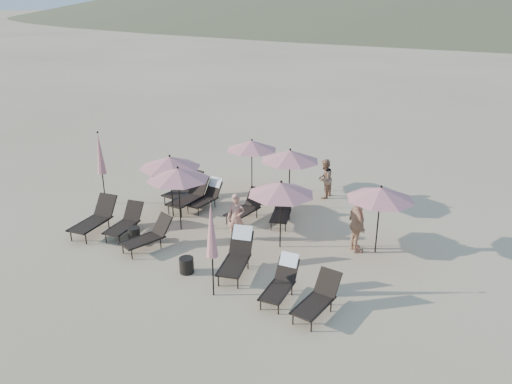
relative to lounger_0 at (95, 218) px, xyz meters
The scene contains 25 objects.
ground 4.88m from the lounger_0, ahead, with size 800.00×800.00×0.00m, color #D6BA8C.
lounger_0 is the anchor object (origin of this frame).
lounger_1 1.05m from the lounger_0, 17.40° to the left, with size 0.81×1.66×0.92m.
lounger_2 2.32m from the lounger_0, ahead, with size 1.11×1.74×0.94m.
lounger_3 5.40m from the lounger_0, ahead, with size 1.03×1.87×1.10m.
lounger_4 7.07m from the lounger_0, ahead, with size 0.64×1.58×0.97m.
lounger_5 8.19m from the lounger_0, ahead, with size 0.82×1.64×0.90m.
lounger_6 3.85m from the lounger_0, 75.42° to the left, with size 0.91×1.82×1.00m.
lounger_7 3.49m from the lounger_0, 62.56° to the left, with size 0.82×1.87×1.05m.
lounger_8 4.06m from the lounger_0, 58.01° to the left, with size 0.75×1.65×0.99m.
lounger_9 5.05m from the lounger_0, 38.99° to the left, with size 0.88×1.74×0.95m.
lounger_10 6.20m from the lounger_0, 34.03° to the left, with size 0.98×1.63×0.88m.
umbrella_open_0 3.06m from the lounger_0, 55.05° to the left, with size 2.12×2.12×2.28m.
umbrella_open_1 3.14m from the lounger_0, 31.06° to the left, with size 2.05×2.05×2.21m.
umbrella_open_2 6.29m from the lounger_0, 16.61° to the left, with size 2.04×2.04×2.19m.
umbrella_open_3 6.51m from the lounger_0, 63.39° to the left, with size 2.01×2.01×2.16m.
umbrella_open_4 6.95m from the lounger_0, 44.06° to the left, with size 2.13×2.13×2.29m.
umbrella_open_5 9.13m from the lounger_0, 17.83° to the left, with size 2.01×2.01×2.16m.
umbrella_closed_0 5.82m from the lounger_0, 15.43° to the right, with size 0.31×0.31×2.66m.
umbrella_closed_1 2.88m from the lounger_0, 126.13° to the left, with size 0.33×0.33×2.79m.
side_table_0 1.60m from the lounger_0, ahead, with size 0.37×0.37×0.46m, color black.
side_table_1 4.27m from the lounger_0, 11.55° to the right, with size 0.41×0.41×0.45m, color black.
beachgoer_a 4.70m from the lounger_0, 19.44° to the left, with size 0.57×0.37×1.55m, color tan.
beachgoer_b 8.50m from the lounger_0, 48.34° to the left, with size 0.75×0.58×1.53m, color #996B4E.
beachgoer_c 8.42m from the lounger_0, 17.63° to the left, with size 1.03×0.43×1.77m, color tan.
Camera 1 is at (6.65, -10.52, 7.12)m, focal length 35.00 mm.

